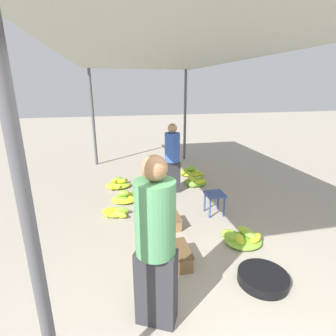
{
  "coord_description": "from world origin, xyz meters",
  "views": [
    {
      "loc": [
        -0.91,
        -1.11,
        2.3
      ],
      "look_at": [
        0.0,
        3.02,
        0.96
      ],
      "focal_mm": 28.0,
      "sensor_mm": 36.0,
      "label": 1
    }
  ],
  "objects_px": {
    "banana_pile_right_1": "(195,182)",
    "crate_near": "(171,257)",
    "shopper_walking_mid": "(172,157)",
    "stool": "(215,197)",
    "banana_pile_right_3": "(242,238)",
    "banana_pile_left_2": "(118,184)",
    "basin_black": "(263,278)",
    "banana_pile_right_2": "(190,172)",
    "banana_pile_right_0": "(172,162)",
    "banana_pile_left_1": "(125,197)",
    "vendor_foreground": "(156,243)",
    "banana_pile_left_0": "(115,212)",
    "crate_mid": "(168,222)"
  },
  "relations": [
    {
      "from": "banana_pile_left_0",
      "to": "banana_pile_right_2",
      "type": "height_order",
      "value": "banana_pile_right_2"
    },
    {
      "from": "banana_pile_right_1",
      "to": "crate_mid",
      "type": "relative_size",
      "value": 1.39
    },
    {
      "from": "banana_pile_right_2",
      "to": "banana_pile_right_3",
      "type": "height_order",
      "value": "banana_pile_right_2"
    },
    {
      "from": "banana_pile_left_0",
      "to": "stool",
      "type": "bearing_deg",
      "value": -10.33
    },
    {
      "from": "stool",
      "to": "banana_pile_left_1",
      "type": "distance_m",
      "value": 1.88
    },
    {
      "from": "banana_pile_right_0",
      "to": "stool",
      "type": "bearing_deg",
      "value": -89.37
    },
    {
      "from": "banana_pile_right_2",
      "to": "banana_pile_right_3",
      "type": "relative_size",
      "value": 1.12
    },
    {
      "from": "vendor_foreground",
      "to": "banana_pile_left_1",
      "type": "bearing_deg",
      "value": 92.73
    },
    {
      "from": "banana_pile_right_0",
      "to": "shopper_walking_mid",
      "type": "distance_m",
      "value": 2.24
    },
    {
      "from": "basin_black",
      "to": "banana_pile_left_0",
      "type": "height_order",
      "value": "banana_pile_left_0"
    },
    {
      "from": "banana_pile_right_2",
      "to": "shopper_walking_mid",
      "type": "relative_size",
      "value": 0.44
    },
    {
      "from": "stool",
      "to": "banana_pile_left_0",
      "type": "distance_m",
      "value": 1.85
    },
    {
      "from": "banana_pile_left_1",
      "to": "banana_pile_right_2",
      "type": "distance_m",
      "value": 2.21
    },
    {
      "from": "stool",
      "to": "banana_pile_right_3",
      "type": "bearing_deg",
      "value": -86.87
    },
    {
      "from": "crate_near",
      "to": "shopper_walking_mid",
      "type": "height_order",
      "value": "shopper_walking_mid"
    },
    {
      "from": "shopper_walking_mid",
      "to": "banana_pile_left_0",
      "type": "bearing_deg",
      "value": -145.14
    },
    {
      "from": "vendor_foreground",
      "to": "banana_pile_left_0",
      "type": "distance_m",
      "value": 2.56
    },
    {
      "from": "banana_pile_right_0",
      "to": "crate_mid",
      "type": "relative_size",
      "value": 1.39
    },
    {
      "from": "basin_black",
      "to": "banana_pile_left_2",
      "type": "distance_m",
      "value": 3.91
    },
    {
      "from": "banana_pile_left_0",
      "to": "crate_mid",
      "type": "distance_m",
      "value": 1.06
    },
    {
      "from": "banana_pile_left_1",
      "to": "crate_mid",
      "type": "height_order",
      "value": "banana_pile_left_1"
    },
    {
      "from": "vendor_foreground",
      "to": "shopper_walking_mid",
      "type": "xyz_separation_m",
      "value": [
        0.94,
        3.29,
        -0.11
      ]
    },
    {
      "from": "banana_pile_right_1",
      "to": "crate_near",
      "type": "bearing_deg",
      "value": -114.19
    },
    {
      "from": "banana_pile_left_2",
      "to": "banana_pile_right_1",
      "type": "distance_m",
      "value": 1.84
    },
    {
      "from": "banana_pile_left_1",
      "to": "crate_near",
      "type": "relative_size",
      "value": 1.14
    },
    {
      "from": "basin_black",
      "to": "banana_pile_right_0",
      "type": "relative_size",
      "value": 1.07
    },
    {
      "from": "vendor_foreground",
      "to": "banana_pile_left_2",
      "type": "xyz_separation_m",
      "value": [
        -0.25,
        3.81,
        -0.83
      ]
    },
    {
      "from": "crate_near",
      "to": "banana_pile_left_1",
      "type": "bearing_deg",
      "value": 102.49
    },
    {
      "from": "banana_pile_right_1",
      "to": "shopper_walking_mid",
      "type": "relative_size",
      "value": 0.37
    },
    {
      "from": "crate_near",
      "to": "shopper_walking_mid",
      "type": "bearing_deg",
      "value": 76.45
    },
    {
      "from": "stool",
      "to": "banana_pile_right_0",
      "type": "distance_m",
      "value": 3.3
    },
    {
      "from": "vendor_foreground",
      "to": "banana_pile_left_1",
      "type": "distance_m",
      "value": 3.14
    },
    {
      "from": "banana_pile_left_0",
      "to": "banana_pile_right_0",
      "type": "relative_size",
      "value": 0.96
    },
    {
      "from": "shopper_walking_mid",
      "to": "vendor_foreground",
      "type": "bearing_deg",
      "value": -105.92
    },
    {
      "from": "banana_pile_right_1",
      "to": "shopper_walking_mid",
      "type": "bearing_deg",
      "value": -155.96
    },
    {
      "from": "banana_pile_right_0",
      "to": "banana_pile_right_1",
      "type": "distance_m",
      "value": 1.79
    },
    {
      "from": "banana_pile_left_1",
      "to": "shopper_walking_mid",
      "type": "xyz_separation_m",
      "value": [
        1.08,
        0.27,
        0.73
      ]
    },
    {
      "from": "crate_near",
      "to": "banana_pile_left_0",
      "type": "bearing_deg",
      "value": 113.8
    },
    {
      "from": "banana_pile_right_2",
      "to": "banana_pile_right_0",
      "type": "bearing_deg",
      "value": 103.46
    },
    {
      "from": "banana_pile_right_0",
      "to": "banana_pile_left_0",
      "type": "bearing_deg",
      "value": -120.78
    },
    {
      "from": "basin_black",
      "to": "crate_near",
      "type": "xyz_separation_m",
      "value": [
        -1.02,
        0.57,
        0.06
      ]
    },
    {
      "from": "banana_pile_right_1",
      "to": "banana_pile_right_3",
      "type": "relative_size",
      "value": 0.93
    },
    {
      "from": "stool",
      "to": "banana_pile_right_2",
      "type": "xyz_separation_m",
      "value": [
        0.22,
        2.22,
        -0.25
      ]
    },
    {
      "from": "vendor_foreground",
      "to": "shopper_walking_mid",
      "type": "height_order",
      "value": "vendor_foreground"
    },
    {
      "from": "vendor_foreground",
      "to": "crate_mid",
      "type": "distance_m",
      "value": 2.0
    },
    {
      "from": "banana_pile_right_1",
      "to": "shopper_walking_mid",
      "type": "distance_m",
      "value": 1.01
    },
    {
      "from": "banana_pile_left_2",
      "to": "crate_near",
      "type": "xyz_separation_m",
      "value": [
        0.59,
        -2.99,
        0.04
      ]
    },
    {
      "from": "basin_black",
      "to": "banana_pile_left_0",
      "type": "distance_m",
      "value": 2.74
    },
    {
      "from": "banana_pile_right_3",
      "to": "shopper_walking_mid",
      "type": "height_order",
      "value": "shopper_walking_mid"
    },
    {
      "from": "banana_pile_right_2",
      "to": "shopper_walking_mid",
      "type": "xyz_separation_m",
      "value": [
        -0.73,
        -1.0,
        0.72
      ]
    }
  ]
}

